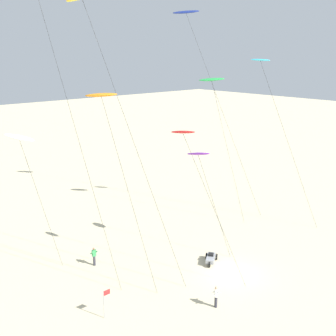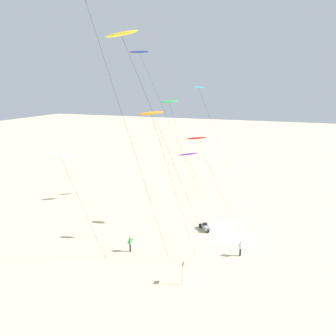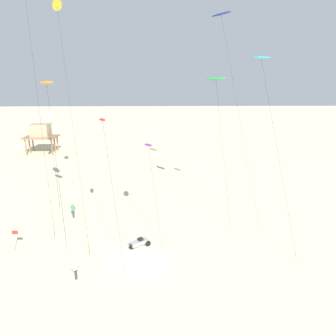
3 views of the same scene
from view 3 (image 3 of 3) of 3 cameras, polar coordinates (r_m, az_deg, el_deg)
name	(u,v)px [view 3 (image 3 of 3)]	position (r m, az deg, el deg)	size (l,w,h in m)	color
ground_plane	(136,262)	(29.18, -5.67, -16.29)	(260.00, 260.00, 0.00)	beige
kite_yellow	(57,7)	(35.41, -19.16, 25.54)	(4.21, 9.70, 22.38)	yellow
kite_white	(48,115)	(41.20, -20.60, 8.89)	(2.56, 4.90, 11.40)	white
kite_red	(103,122)	(28.22, -11.60, 8.08)	(2.64, 6.32, 12.21)	red
kite_navy	(222,17)	(40.54, 9.56, 25.06)	(4.79, 10.29, 22.49)	navy
kite_purple	(149,146)	(30.29, -3.50, 4.00)	(1.81, 4.35, 9.64)	purple
kite_green	(216,80)	(34.98, 8.58, 15.24)	(2.70, 5.17, 15.48)	green
kite_cyan	(262,63)	(32.40, 16.48, 17.52)	(3.45, 7.46, 17.30)	#33BFE0
kite_orange	(47,84)	(32.19, -20.86, 13.83)	(2.78, 5.29, 15.16)	orange
kite_flyer_nearest	(73,210)	(37.90, -16.59, -7.25)	(0.60, 0.57, 1.67)	#33333D
kite_flyer_middle	(75,269)	(27.53, -16.20, -16.98)	(0.73, 0.73, 1.67)	#33333D
stilt_house	(41,132)	(69.02, -21.79, 5.93)	(6.35, 4.51, 5.93)	#846647
beach_buggy	(140,242)	(31.12, -5.10, -13.07)	(2.00, 1.78, 0.82)	gray
marker_flag	(14,236)	(32.93, -25.80, -10.95)	(0.56, 0.05, 2.10)	gray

